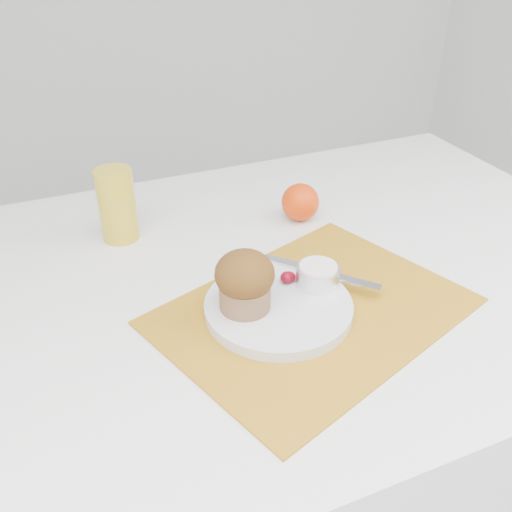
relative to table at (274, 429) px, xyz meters
name	(u,v)px	position (x,y,z in m)	size (l,w,h in m)	color
table	(274,429)	(0.00, 0.00, 0.00)	(1.20, 0.80, 0.75)	white
placemat	(313,311)	(0.00, -0.12, 0.38)	(0.42, 0.31, 0.00)	#B47A19
plate	(278,307)	(-0.05, -0.10, 0.39)	(0.21, 0.21, 0.02)	silver
ramekin	(318,276)	(0.02, -0.09, 0.41)	(0.06, 0.06, 0.03)	white
cream	(318,268)	(0.02, -0.09, 0.42)	(0.06, 0.06, 0.01)	white
raspberry_near	(289,277)	(-0.01, -0.06, 0.40)	(0.02, 0.02, 0.02)	#5D020E
raspberry_far	(287,277)	(-0.02, -0.07, 0.40)	(0.02, 0.02, 0.02)	#53020D
butter_knife	(321,272)	(0.04, -0.07, 0.40)	(0.18, 0.01, 0.00)	silver
orange	(300,202)	(0.10, 0.13, 0.41)	(0.07, 0.07, 0.07)	#F04208
juice_glass	(117,205)	(-0.21, 0.19, 0.44)	(0.06, 0.06, 0.12)	gold
muffin	(245,281)	(-0.09, -0.09, 0.44)	(0.08, 0.08, 0.09)	#8B6143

